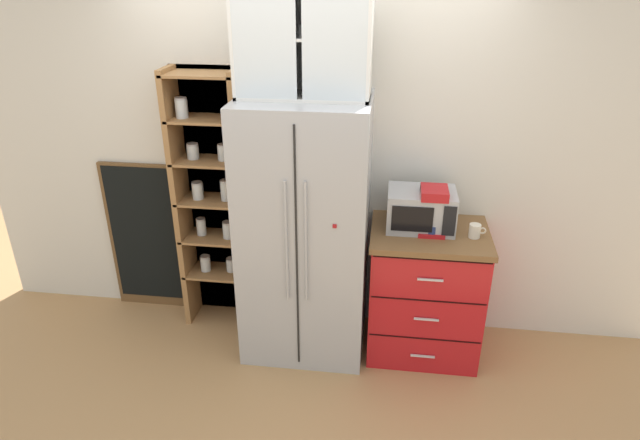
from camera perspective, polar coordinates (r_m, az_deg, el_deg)
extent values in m
plane|color=tan|center=(4.11, -1.44, -12.53)|extent=(10.69, 10.69, 0.00)
cube|color=silver|center=(3.86, -0.72, 6.40)|extent=(4.99, 0.10, 2.55)
cube|color=#ADAFB5|center=(3.65, -1.56, -1.19)|extent=(0.83, 0.67, 1.79)
cube|color=black|center=(3.35, -2.46, -3.74)|extent=(0.01, 0.01, 1.65)
cylinder|color=#ADAFB5|center=(3.31, -3.55, -2.40)|extent=(0.02, 0.02, 0.81)
cylinder|color=#ADAFB5|center=(3.29, -1.49, -2.53)|extent=(0.02, 0.02, 0.81)
cube|color=#A8161C|center=(3.22, 1.54, -0.65)|extent=(0.02, 0.01, 0.02)
cube|color=brown|center=(4.10, -10.59, 2.40)|extent=(0.54, 0.04, 1.92)
cube|color=#9E7042|center=(4.04, -14.34, 1.70)|extent=(0.04, 0.27, 1.92)
cube|color=#9E7042|center=(3.90, -8.02, 1.38)|extent=(0.04, 0.27, 1.92)
cube|color=#9E7042|center=(4.21, -10.61, -5.37)|extent=(0.48, 0.27, 0.02)
cylinder|color=silver|center=(4.21, -11.92, -4.52)|extent=(0.08, 0.08, 0.11)
cylinder|color=#B77A38|center=(4.21, -11.90, -4.72)|extent=(0.07, 0.07, 0.08)
cylinder|color=#B2B2B7|center=(4.18, -12.00, -3.79)|extent=(0.07, 0.07, 0.01)
cylinder|color=silver|center=(4.17, -9.30, -4.70)|extent=(0.07, 0.07, 0.09)
cylinder|color=white|center=(4.18, -9.29, -4.87)|extent=(0.06, 0.06, 0.06)
cylinder|color=#B2B2B7|center=(4.14, -9.35, -4.06)|extent=(0.07, 0.07, 0.01)
cube|color=#9E7042|center=(4.07, -10.94, -1.79)|extent=(0.48, 0.27, 0.02)
cylinder|color=silver|center=(4.09, -12.35, -0.75)|extent=(0.07, 0.07, 0.12)
cylinder|color=#CCB78C|center=(4.09, -12.33, -0.97)|extent=(0.06, 0.06, 0.08)
cylinder|color=#B2B2B7|center=(4.06, -12.43, 0.08)|extent=(0.07, 0.07, 0.01)
cylinder|color=silver|center=(4.01, -9.59, -1.08)|extent=(0.08, 0.08, 0.11)
cylinder|color=brown|center=(4.01, -9.57, -1.30)|extent=(0.07, 0.07, 0.08)
cylinder|color=#B2B2B7|center=(3.98, -9.65, -0.27)|extent=(0.08, 0.08, 0.01)
cube|color=#9E7042|center=(3.95, -11.28, 2.03)|extent=(0.48, 0.27, 0.02)
cylinder|color=silver|center=(3.96, -12.71, 2.97)|extent=(0.08, 0.08, 0.11)
cylinder|color=white|center=(3.96, -12.69, 2.74)|extent=(0.07, 0.07, 0.08)
cylinder|color=#B2B2B7|center=(3.93, -12.79, 3.82)|extent=(0.08, 0.08, 0.01)
cylinder|color=silver|center=(3.89, -9.87, 3.03)|extent=(0.07, 0.07, 0.14)
cylinder|color=#382316|center=(3.90, -9.85, 2.74)|extent=(0.06, 0.06, 0.09)
cylinder|color=#B2B2B7|center=(3.86, -9.95, 4.06)|extent=(0.07, 0.07, 0.01)
cube|color=#9E7042|center=(3.85, -11.65, 6.07)|extent=(0.48, 0.27, 0.02)
cylinder|color=silver|center=(3.88, -13.18, 6.98)|extent=(0.08, 0.08, 0.10)
cylinder|color=#E0C67F|center=(3.88, -13.16, 6.78)|extent=(0.07, 0.07, 0.07)
cylinder|color=#B2B2B7|center=(3.86, -13.26, 7.75)|extent=(0.08, 0.08, 0.01)
cylinder|color=silver|center=(3.80, -10.14, 6.93)|extent=(0.07, 0.07, 0.10)
cylinder|color=#2D2D2D|center=(3.81, -10.13, 6.71)|extent=(0.06, 0.06, 0.07)
cylinder|color=#B2B2B7|center=(3.78, -10.21, 7.75)|extent=(0.07, 0.07, 0.01)
cube|color=#9E7042|center=(3.76, -12.04, 10.32)|extent=(0.48, 0.27, 0.02)
cylinder|color=silver|center=(3.78, -14.33, 11.26)|extent=(0.08, 0.08, 0.12)
cylinder|color=beige|center=(3.78, -14.30, 10.99)|extent=(0.07, 0.07, 0.08)
cylinder|color=#B2B2B7|center=(3.76, -14.44, 12.26)|extent=(0.08, 0.08, 0.01)
cube|color=#9E7042|center=(3.70, -12.46, 14.73)|extent=(0.48, 0.27, 0.02)
cube|color=red|center=(3.88, 10.90, -7.59)|extent=(0.75, 0.59, 0.89)
cube|color=brown|center=(3.65, 11.48, -1.42)|extent=(0.78, 0.62, 0.04)
cube|color=black|center=(3.72, 10.88, -12.14)|extent=(0.73, 0.00, 0.01)
cube|color=silver|center=(3.80, 10.72, -13.86)|extent=(0.16, 0.01, 0.01)
cube|color=black|center=(3.55, 11.27, -8.32)|extent=(0.73, 0.00, 0.01)
cube|color=silver|center=(3.62, 11.10, -10.20)|extent=(0.16, 0.01, 0.01)
cube|color=black|center=(3.40, 11.69, -4.13)|extent=(0.73, 0.00, 0.01)
cube|color=silver|center=(3.46, 11.50, -6.18)|extent=(0.16, 0.01, 0.01)
cube|color=#ADAFB5|center=(3.63, 10.54, 1.11)|extent=(0.44, 0.32, 0.26)
cube|color=black|center=(3.48, 9.65, 0.08)|extent=(0.26, 0.01, 0.17)
cube|color=black|center=(3.49, 13.41, -0.13)|extent=(0.08, 0.01, 0.20)
cube|color=red|center=(3.62, 11.55, -1.06)|extent=(0.17, 0.20, 0.03)
cube|color=red|center=(3.63, 11.67, 1.34)|extent=(0.17, 0.06, 0.30)
cube|color=red|center=(3.51, 11.92, 2.82)|extent=(0.17, 0.20, 0.06)
cylinder|color=black|center=(3.58, 11.66, -0.05)|extent=(0.11, 0.11, 0.12)
cylinder|color=silver|center=(3.61, 15.92, -1.08)|extent=(0.07, 0.07, 0.09)
torus|color=silver|center=(3.62, 16.69, -1.05)|extent=(0.05, 0.01, 0.05)
cylinder|color=navy|center=(3.56, 11.63, -1.10)|extent=(0.08, 0.08, 0.08)
torus|color=navy|center=(3.56, 12.46, -1.09)|extent=(0.05, 0.01, 0.05)
cylinder|color=brown|center=(3.59, 11.64, 0.06)|extent=(0.06, 0.06, 0.18)
cone|color=brown|center=(3.55, 11.77, 1.44)|extent=(0.06, 0.06, 0.04)
cylinder|color=brown|center=(3.54, 11.82, 1.88)|extent=(0.02, 0.02, 0.07)
cylinder|color=black|center=(3.53, 11.87, 2.48)|extent=(0.03, 0.03, 0.01)
cylinder|color=silver|center=(3.65, 11.60, 0.76)|extent=(0.07, 0.07, 0.21)
cone|color=silver|center=(3.61, 11.75, 2.35)|extent=(0.07, 0.07, 0.04)
cylinder|color=silver|center=(3.60, 11.79, 2.79)|extent=(0.03, 0.03, 0.07)
cylinder|color=black|center=(3.58, 11.85, 3.38)|extent=(0.03, 0.03, 0.01)
cube|color=silver|center=(3.46, -1.34, 18.90)|extent=(0.80, 0.02, 0.69)
cube|color=silver|center=(3.37, -1.69, 12.92)|extent=(0.80, 0.32, 0.02)
cube|color=silver|center=(3.40, -8.60, 18.52)|extent=(0.02, 0.32, 0.69)
cube|color=silver|center=(3.27, 5.34, 18.44)|extent=(0.02, 0.32, 0.69)
cube|color=silver|center=(3.31, -1.76, 18.61)|extent=(0.77, 0.30, 0.02)
cube|color=silver|center=(3.20, -5.94, 18.27)|extent=(0.37, 0.01, 0.65)
cube|color=silver|center=(3.13, 1.55, 18.24)|extent=(0.37, 0.01, 0.65)
cylinder|color=silver|center=(3.42, -6.43, 13.18)|extent=(0.05, 0.05, 0.00)
cylinder|color=silver|center=(3.41, -6.46, 13.72)|extent=(0.01, 0.01, 0.07)
cone|color=silver|center=(3.40, -6.51, 14.71)|extent=(0.06, 0.06, 0.05)
cylinder|color=silver|center=(3.36, -1.69, 13.12)|extent=(0.05, 0.05, 0.00)
cylinder|color=silver|center=(3.36, -1.70, 13.67)|extent=(0.01, 0.01, 0.07)
cone|color=silver|center=(3.35, -1.71, 14.68)|extent=(0.06, 0.06, 0.05)
cylinder|color=silver|center=(3.33, 3.18, 12.98)|extent=(0.05, 0.05, 0.00)
cylinder|color=silver|center=(3.32, 3.19, 13.53)|extent=(0.01, 0.01, 0.07)
cone|color=silver|center=(3.31, 3.22, 14.55)|extent=(0.06, 0.06, 0.05)
cylinder|color=white|center=(3.35, -6.05, 19.27)|extent=(0.06, 0.06, 0.07)
cylinder|color=white|center=(3.31, -1.77, 19.31)|extent=(0.06, 0.06, 0.07)
cylinder|color=white|center=(3.28, 2.60, 19.24)|extent=(0.06, 0.06, 0.07)
cube|color=brown|center=(4.42, -17.69, -1.75)|extent=(0.60, 0.04, 1.21)
cube|color=black|center=(4.39, -17.85, -1.52)|extent=(0.54, 0.01, 1.11)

